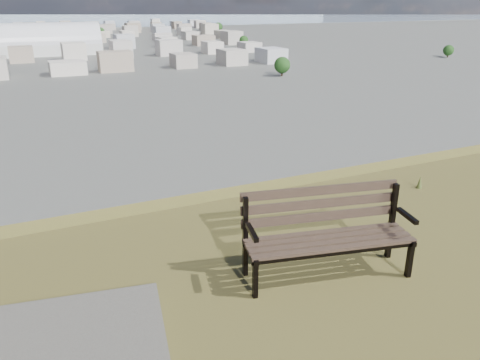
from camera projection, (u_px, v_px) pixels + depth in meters
name	position (u px, v px, depth m)	size (l,w,h in m)	color
park_bench	(326.00, 228.00, 4.44)	(1.66, 0.83, 0.83)	#49382A
arena	(50.00, 45.00, 253.36)	(52.30, 22.66, 21.96)	silver
city_blocks	(19.00, 36.00, 345.05)	(395.00, 361.00, 7.00)	beige
bay_water	(14.00, 19.00, 774.85)	(2400.00, 700.00, 0.12)	#9CB1C6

